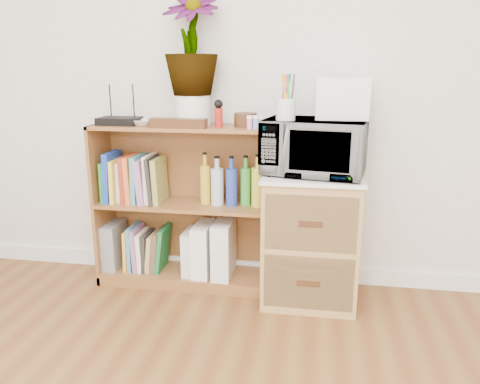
# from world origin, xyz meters

# --- Properties ---
(skirting_board) EXTENTS (4.00, 0.02, 0.10)m
(skirting_board) POSITION_xyz_m (0.00, 2.24, 0.05)
(skirting_board) COLOR white
(skirting_board) RESTS_ON ground
(bookshelf) EXTENTS (1.00, 0.30, 0.95)m
(bookshelf) POSITION_xyz_m (-0.35, 2.10, 0.47)
(bookshelf) COLOR brown
(bookshelf) RESTS_ON ground
(wicker_unit) EXTENTS (0.50, 0.45, 0.70)m
(wicker_unit) POSITION_xyz_m (0.40, 2.02, 0.35)
(wicker_unit) COLOR #9E7542
(wicker_unit) RESTS_ON ground
(microwave) EXTENTS (0.57, 0.43, 0.29)m
(microwave) POSITION_xyz_m (0.40, 2.02, 0.86)
(microwave) COLOR white
(microwave) RESTS_ON wicker_unit
(pen_cup) EXTENTS (0.10, 0.10, 0.11)m
(pen_cup) POSITION_xyz_m (0.25, 1.95, 1.06)
(pen_cup) COLOR silver
(pen_cup) RESTS_ON microwave
(small_appliance) EXTENTS (0.26, 0.22, 0.21)m
(small_appliance) POSITION_xyz_m (0.53, 2.08, 1.11)
(small_appliance) COLOR white
(small_appliance) RESTS_ON microwave
(router) EXTENTS (0.23, 0.15, 0.04)m
(router) POSITION_xyz_m (-0.70, 2.08, 0.97)
(router) COLOR black
(router) RESTS_ON bookshelf
(white_bowl) EXTENTS (0.13, 0.13, 0.03)m
(white_bowl) POSITION_xyz_m (-0.55, 2.07, 0.97)
(white_bowl) COLOR silver
(white_bowl) RESTS_ON bookshelf
(plant_pot) EXTENTS (0.19, 0.19, 0.17)m
(plant_pot) POSITION_xyz_m (-0.28, 2.12, 1.03)
(plant_pot) COLOR white
(plant_pot) RESTS_ON bookshelf
(potted_plant) EXTENTS (0.30, 0.30, 0.54)m
(potted_plant) POSITION_xyz_m (-0.28, 2.12, 1.39)
(potted_plant) COLOR #337F36
(potted_plant) RESTS_ON plant_pot
(trinket_box) EXTENTS (0.31, 0.08, 0.05)m
(trinket_box) POSITION_xyz_m (-0.33, 2.00, 0.97)
(trinket_box) COLOR #35190E
(trinket_box) RESTS_ON bookshelf
(kokeshi_doll) EXTENTS (0.04, 0.04, 0.10)m
(kokeshi_doll) POSITION_xyz_m (-0.12, 2.06, 1.00)
(kokeshi_doll) COLOR #A01B13
(kokeshi_doll) RESTS_ON bookshelf
(wooden_bowl) EXTENTS (0.13, 0.13, 0.07)m
(wooden_bowl) POSITION_xyz_m (0.02, 2.11, 0.99)
(wooden_bowl) COLOR #35190E
(wooden_bowl) RESTS_ON bookshelf
(paint_jars) EXTENTS (0.10, 0.04, 0.05)m
(paint_jars) POSITION_xyz_m (0.09, 2.01, 0.98)
(paint_jars) COLOR pink
(paint_jars) RESTS_ON bookshelf
(file_box) EXTENTS (0.08, 0.22, 0.28)m
(file_box) POSITION_xyz_m (-0.79, 2.10, 0.21)
(file_box) COLOR gray
(file_box) RESTS_ON bookshelf
(magazine_holder_left) EXTENTS (0.08, 0.21, 0.26)m
(magazine_holder_left) POSITION_xyz_m (-0.29, 2.09, 0.20)
(magazine_holder_left) COLOR silver
(magazine_holder_left) RESTS_ON bookshelf
(magazine_holder_mid) EXTENTS (0.10, 0.25, 0.31)m
(magazine_holder_mid) POSITION_xyz_m (-0.23, 2.09, 0.22)
(magazine_holder_mid) COLOR white
(magazine_holder_mid) RESTS_ON bookshelf
(magazine_holder_right) EXTENTS (0.11, 0.27, 0.33)m
(magazine_holder_right) POSITION_xyz_m (-0.10, 2.09, 0.24)
(magazine_holder_right) COLOR silver
(magazine_holder_right) RESTS_ON bookshelf
(cookbooks) EXTENTS (0.35, 0.20, 0.29)m
(cookbooks) POSITION_xyz_m (-0.64, 2.10, 0.63)
(cookbooks) COLOR #238325
(cookbooks) RESTS_ON bookshelf
(liquor_bottles) EXTENTS (0.37, 0.07, 0.29)m
(liquor_bottles) POSITION_xyz_m (-0.05, 2.10, 0.64)
(liquor_bottles) COLOR gold
(liquor_bottles) RESTS_ON bookshelf
(lower_books) EXTENTS (0.26, 0.19, 0.27)m
(lower_books) POSITION_xyz_m (-0.58, 2.10, 0.20)
(lower_books) COLOR gold
(lower_books) RESTS_ON bookshelf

